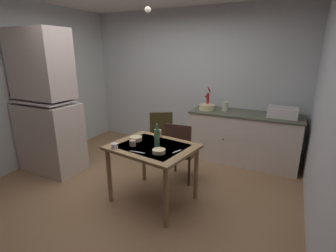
{
  "coord_description": "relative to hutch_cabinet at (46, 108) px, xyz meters",
  "views": [
    {
      "loc": [
        1.78,
        -2.6,
        1.87
      ],
      "look_at": [
        0.36,
        0.27,
        0.91
      ],
      "focal_mm": 26.78,
      "sensor_mm": 36.0,
      "label": 1
    }
  ],
  "objects": [
    {
      "name": "serving_bowl_wide",
      "position": [
        1.63,
        0.01,
        -0.25
      ],
      "size": [
        0.16,
        0.16,
        0.05
      ],
      "primitive_type": "cylinder",
      "color": "beige",
      "rests_on": "dining_table"
    },
    {
      "name": "teacup_mint",
      "position": [
        1.7,
        -0.17,
        -0.23
      ],
      "size": [
        0.08,
        0.08,
        0.07
      ],
      "primitive_type": "cylinder",
      "color": "tan",
      "rests_on": "dining_table"
    },
    {
      "name": "hutch_cabinet",
      "position": [
        0.0,
        0.0,
        0.0
      ],
      "size": [
        0.98,
        0.58,
        2.19
      ],
      "color": "beige",
      "rests_on": "ground"
    },
    {
      "name": "dining_table",
      "position": [
        1.92,
        -0.06,
        -0.38
      ],
      "size": [
        1.1,
        0.93,
        0.76
      ],
      "color": "#96744C",
      "rests_on": "ground"
    },
    {
      "name": "teaspoon_near_bowl",
      "position": [
        2.27,
        -0.1,
        -0.27
      ],
      "size": [
        0.07,
        0.13,
        0.0
      ],
      "primitive_type": "cube",
      "rotation": [
        0.0,
        0.0,
        4.35
      ],
      "color": "beige",
      "rests_on": "dining_table"
    },
    {
      "name": "mug_dark",
      "position": [
        1.55,
        -0.33,
        -0.24
      ],
      "size": [
        0.08,
        0.08,
        0.06
      ],
      "primitive_type": "cylinder",
      "color": "white",
      "rests_on": "dining_table"
    },
    {
      "name": "chair_by_counter",
      "position": [
        1.41,
        1.11,
        -0.55
      ],
      "size": [
        0.54,
        0.54,
        0.9
      ],
      "color": "#3A2B16",
      "rests_on": "ground"
    },
    {
      "name": "wall_left",
      "position": [
        -0.56,
        0.05,
        0.29
      ],
      "size": [
        0.1,
        4.01,
        2.64
      ],
      "primitive_type": "cube",
      "color": "silver",
      "rests_on": "ground"
    },
    {
      "name": "table_knife",
      "position": [
        1.87,
        -0.32,
        -0.27
      ],
      "size": [
        0.19,
        0.03,
        0.0
      ],
      "primitive_type": "cube",
      "rotation": [
        0.0,
        0.0,
        3.23
      ],
      "color": "silver",
      "rests_on": "dining_table"
    },
    {
      "name": "wall_right",
      "position": [
        3.74,
        0.05,
        0.29
      ],
      "size": [
        0.1,
        4.01,
        2.64
      ],
      "primitive_type": "cube",
      "color": "silver",
      "rests_on": "ground"
    },
    {
      "name": "pendant_bulb",
      "position": [
        1.6,
        0.44,
        1.35
      ],
      "size": [
        0.08,
        0.08,
        0.08
      ],
      "primitive_type": "sphere",
      "color": "#F9EFCC"
    },
    {
      "name": "mixing_bowl_counter",
      "position": [
        2.06,
        1.63,
        -0.11
      ],
      "size": [
        0.27,
        0.27,
        0.09
      ],
      "primitive_type": "cylinder",
      "color": "beige",
      "rests_on": "counter_cabinet"
    },
    {
      "name": "wall_back",
      "position": [
        1.59,
        2.05,
        0.29
      ],
      "size": [
        4.3,
        0.1,
        2.64
      ],
      "primitive_type": "cube",
      "color": "silver",
      "rests_on": "ground"
    },
    {
      "name": "sink_basin",
      "position": [
        3.28,
        1.68,
        -0.07
      ],
      "size": [
        0.44,
        0.34,
        0.15
      ],
      "color": "silver",
      "rests_on": "counter_cabinet"
    },
    {
      "name": "counter_cabinet",
      "position": [
        2.72,
        1.68,
        -0.59
      ],
      "size": [
        1.81,
        0.64,
        0.87
      ],
      "color": "beige",
      "rests_on": "ground"
    },
    {
      "name": "stoneware_crock",
      "position": [
        2.37,
        1.7,
        -0.07
      ],
      "size": [
        0.11,
        0.11,
        0.16
      ],
      "primitive_type": "cylinder",
      "color": "beige",
      "rests_on": "counter_cabinet"
    },
    {
      "name": "soup_bowl_small",
      "position": [
        2.1,
        -0.23,
        -0.25
      ],
      "size": [
        0.15,
        0.15,
        0.04
      ],
      "primitive_type": "cylinder",
      "color": "beige",
      "rests_on": "dining_table"
    },
    {
      "name": "ground_plane",
      "position": [
        1.59,
        0.05,
        -1.03
      ],
      "size": [
        5.2,
        5.2,
        0.0
      ],
      "primitive_type": "plane",
      "color": "#906A49"
    },
    {
      "name": "chair_far_side",
      "position": [
        2.03,
        0.57,
        -0.55
      ],
      "size": [
        0.42,
        0.42,
        0.9
      ],
      "color": "#39271B",
      "rests_on": "ground"
    },
    {
      "name": "teacup_cream",
      "position": [
        1.81,
        0.29,
        -0.23
      ],
      "size": [
        0.09,
        0.09,
        0.09
      ],
      "primitive_type": "cylinder",
      "color": "tan",
      "rests_on": "dining_table"
    },
    {
      "name": "glass_bottle",
      "position": [
        1.97,
        -0.04,
        -0.16
      ],
      "size": [
        0.07,
        0.07,
        0.28
      ],
      "color": "#4C7F56",
      "rests_on": "dining_table"
    },
    {
      "name": "hand_pump",
      "position": [
        2.04,
        1.72,
        0.02
      ],
      "size": [
        0.05,
        0.27,
        0.39
      ],
      "color": "#B21E19",
      "rests_on": "counter_cabinet"
    }
  ]
}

